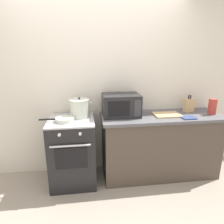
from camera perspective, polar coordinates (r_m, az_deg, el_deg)
ground_plane at (r=2.64m, az=-2.66°, el=-25.50°), size 10.00×10.00×0.00m
back_wall at (r=3.00m, az=1.08°, el=6.66°), size 4.40×0.10×2.50m
lower_cabinet_right at (r=3.08m, az=13.28°, el=-9.42°), size 1.64×0.56×0.88m
countertop_right at (r=2.91m, az=13.87°, el=-1.24°), size 1.70×0.60×0.04m
stove at (r=2.87m, az=-10.99°, el=-10.80°), size 0.60×0.64×0.92m
stock_pot at (r=2.74m, az=-9.12°, el=1.06°), size 0.35×0.27×0.27m
frying_pan at (r=2.63m, az=-13.29°, el=-2.06°), size 0.44×0.24×0.05m
microwave at (r=2.76m, az=2.57°, el=1.96°), size 0.50×0.37×0.30m
cutting_board at (r=2.91m, az=15.23°, el=-0.74°), size 0.36×0.26×0.02m
knife_block at (r=3.17m, az=20.82°, el=1.80°), size 0.13×0.10×0.25m
pasta_box at (r=3.16m, az=26.41°, el=1.35°), size 0.08×0.08×0.22m
oven_mitt at (r=2.87m, az=20.74°, el=-1.51°), size 0.18×0.14×0.02m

